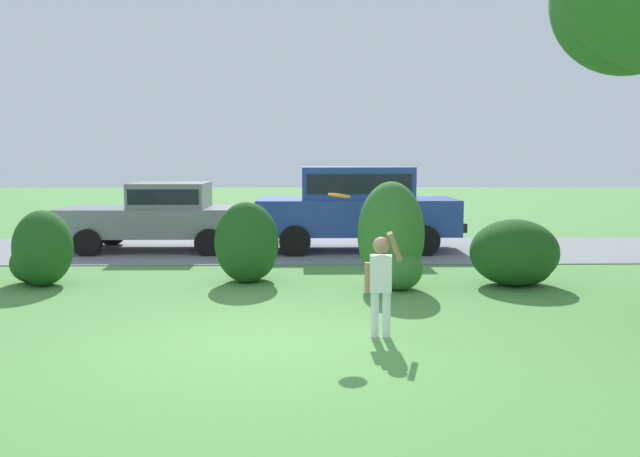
% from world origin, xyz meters
% --- Properties ---
extents(ground_plane, '(80.00, 80.00, 0.00)m').
position_xyz_m(ground_plane, '(0.00, 0.00, 0.00)').
color(ground_plane, '#518E42').
extents(driveway_strip, '(28.00, 4.40, 0.02)m').
position_xyz_m(driveway_strip, '(0.00, 7.89, 0.01)').
color(driveway_strip, slate).
rests_on(driveway_strip, ground).
extents(shrub_near_tree, '(1.13, 1.18, 1.27)m').
position_xyz_m(shrub_near_tree, '(-3.98, 3.72, 0.57)').
color(shrub_near_tree, '#1E511C').
rests_on(shrub_near_tree, ground).
extents(shrub_centre_left, '(1.09, 1.12, 1.39)m').
position_xyz_m(shrub_centre_left, '(-0.53, 3.93, 0.60)').
color(shrub_centre_left, '#1E511C').
rests_on(shrub_centre_left, ground).
extents(shrub_centre, '(1.11, 1.19, 1.75)m').
position_xyz_m(shrub_centre, '(1.90, 3.39, 0.79)').
color(shrub_centre, '#33702B').
rests_on(shrub_centre, ground).
extents(shrub_centre_right, '(1.48, 1.32, 1.11)m').
position_xyz_m(shrub_centre_right, '(4.02, 3.54, 0.52)').
color(shrub_centre_right, '#1E511C').
rests_on(shrub_centre_right, ground).
extents(parked_sedan, '(4.40, 2.11, 1.56)m').
position_xyz_m(parked_sedan, '(-2.83, 7.92, 0.85)').
color(parked_sedan, gray).
rests_on(parked_sedan, ground).
extents(parked_suv, '(4.71, 2.12, 1.92)m').
position_xyz_m(parked_suv, '(1.63, 7.82, 1.08)').
color(parked_suv, '#28429E').
rests_on(parked_suv, ground).
extents(child_thrower, '(0.46, 0.24, 1.29)m').
position_xyz_m(child_thrower, '(1.37, 0.27, 0.72)').
color(child_thrower, white).
rests_on(child_thrower, ground).
extents(frisbee, '(0.29, 0.28, 0.09)m').
position_xyz_m(frisbee, '(0.89, 0.70, 1.68)').
color(frisbee, orange).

